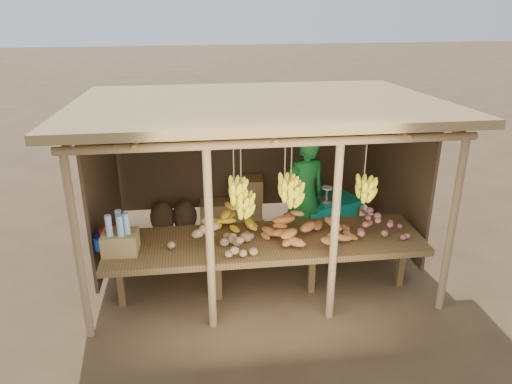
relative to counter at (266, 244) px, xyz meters
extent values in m
plane|color=brown|center=(0.00, 0.95, -0.74)|extent=(60.00, 60.00, 0.00)
cylinder|color=#A68256|center=(-2.10, -0.55, 0.36)|extent=(0.09, 0.09, 2.20)
cylinder|color=#A68256|center=(2.10, -0.55, 0.36)|extent=(0.09, 0.09, 2.20)
cylinder|color=#A68256|center=(-2.10, 2.45, 0.36)|extent=(0.09, 0.09, 2.20)
cylinder|color=#A68256|center=(2.10, 2.45, 0.36)|extent=(0.09, 0.09, 2.20)
cylinder|color=#A68256|center=(-0.70, -0.55, 0.36)|extent=(0.09, 0.09, 2.20)
cylinder|color=#A68256|center=(0.70, -0.55, 0.36)|extent=(0.09, 0.09, 2.20)
cylinder|color=#A68256|center=(0.00, -0.55, 1.46)|extent=(4.40, 0.09, 0.09)
cylinder|color=#A68256|center=(0.00, 2.45, 1.46)|extent=(4.40, 0.09, 0.09)
cube|color=#A7854E|center=(0.00, 0.95, 1.55)|extent=(4.70, 3.50, 0.28)
cube|color=#4E3924|center=(0.00, 2.43, 0.47)|extent=(4.20, 0.04, 1.98)
cube|color=#4E3924|center=(-2.08, 1.15, 0.47)|extent=(0.04, 2.40, 1.98)
cube|color=#4E3924|center=(2.08, 1.15, 0.47)|extent=(0.04, 2.40, 1.98)
cube|color=brown|center=(0.00, 0.00, 0.02)|extent=(3.90, 1.05, 0.08)
cube|color=brown|center=(-1.80, 0.00, -0.38)|extent=(0.08, 0.08, 0.72)
cube|color=brown|center=(-0.60, 0.00, -0.38)|extent=(0.08, 0.08, 0.72)
cube|color=brown|center=(0.60, 0.00, -0.38)|extent=(0.08, 0.08, 0.72)
cube|color=brown|center=(1.80, 0.00, -0.38)|extent=(0.08, 0.08, 0.72)
cylinder|color=navy|center=(-1.90, 0.13, 0.14)|extent=(0.43, 0.43, 0.15)
cube|color=#9A7945|center=(-1.73, -0.10, 0.19)|extent=(0.42, 0.34, 0.26)
imported|color=#176824|center=(0.70, 1.02, 0.18)|extent=(0.77, 0.62, 1.84)
cube|color=brown|center=(1.14, 1.32, -0.40)|extent=(0.91, 0.84, 0.68)
cube|color=#0C8C7B|center=(1.14, 1.32, -0.02)|extent=(1.01, 0.95, 0.07)
cube|color=#9A7945|center=(0.01, 2.15, -0.52)|extent=(0.54, 0.45, 0.39)
cube|color=#9A7945|center=(0.01, 2.15, -0.13)|extent=(0.54, 0.45, 0.39)
cube|color=#9A7945|center=(-0.53, 2.15, -0.52)|extent=(0.54, 0.45, 0.39)
ellipsoid|color=#4E3924|center=(-1.40, 2.15, -0.50)|extent=(0.40, 0.40, 0.54)
ellipsoid|color=#4E3924|center=(-1.03, 2.15, -0.50)|extent=(0.40, 0.40, 0.54)
camera|label=1|loc=(-0.81, -5.41, 2.94)|focal=35.00mm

